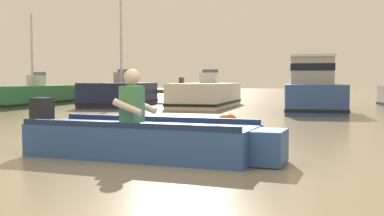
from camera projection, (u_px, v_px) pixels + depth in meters
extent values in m
plane|color=#7A6B4C|center=(162.00, 171.00, 5.25)|extent=(120.00, 120.00, 0.00)
cube|color=brown|center=(71.00, 91.00, 22.70)|extent=(12.40, 1.50, 0.16)
cylinder|color=brown|center=(43.00, 91.00, 23.79)|extent=(0.24, 0.24, 1.04)
cylinder|color=brown|center=(102.00, 93.00, 21.62)|extent=(0.24, 0.24, 0.96)
cylinder|color=brown|center=(182.00, 91.00, 20.81)|extent=(0.24, 0.24, 1.19)
cube|color=#2D519E|center=(142.00, 140.00, 6.23)|extent=(3.23, 1.54, 0.44)
cube|color=#2D519E|center=(269.00, 147.00, 5.63)|extent=(0.48, 0.66, 0.42)
cube|color=navy|center=(158.00, 119.00, 6.69)|extent=(3.02, 0.53, 0.08)
cube|color=navy|center=(124.00, 125.00, 5.74)|extent=(3.02, 0.53, 0.08)
cube|color=#3C62B2|center=(135.00, 127.00, 6.26)|extent=(0.43, 1.04, 0.06)
cylinder|color=black|center=(42.00, 132.00, 6.81)|extent=(0.11, 0.11, 0.54)
cube|color=black|center=(42.00, 109.00, 6.79)|extent=(0.28, 0.31, 0.32)
cube|color=#3F7F4C|center=(132.00, 105.00, 6.26)|extent=(0.27, 0.37, 0.52)
sphere|color=beige|center=(132.00, 77.00, 6.23)|extent=(0.22, 0.22, 0.22)
cylinder|color=beige|center=(143.00, 106.00, 6.45)|extent=(0.43, 0.15, 0.23)
cylinder|color=beige|center=(128.00, 107.00, 6.03)|extent=(0.43, 0.15, 0.23)
cube|color=#287042|center=(31.00, 96.00, 19.00)|extent=(1.83, 6.06, 0.84)
cube|color=black|center=(31.00, 102.00, 19.01)|extent=(1.87, 6.10, 0.10)
cube|color=silver|center=(36.00, 80.00, 19.40)|extent=(0.61, 0.51, 0.44)
cube|color=slate|center=(39.00, 76.00, 19.65)|extent=(0.60, 0.05, 0.36)
cylinder|color=silver|center=(32.00, 50.00, 19.03)|extent=(0.10, 0.10, 2.98)
cube|color=#19234C|center=(121.00, 94.00, 19.02)|extent=(2.08, 4.58, 0.95)
cube|color=black|center=(121.00, 102.00, 19.04)|extent=(2.12, 4.62, 0.10)
cube|color=#B2ADA3|center=(123.00, 78.00, 19.31)|extent=(0.70, 0.52, 0.44)
cube|color=slate|center=(125.00, 73.00, 19.56)|extent=(0.69, 0.06, 0.36)
cylinder|color=silver|center=(121.00, 42.00, 19.00)|extent=(0.10, 0.10, 3.42)
cube|color=white|center=(207.00, 95.00, 18.61)|extent=(2.24, 5.22, 0.94)
cube|color=black|center=(207.00, 102.00, 18.63)|extent=(2.28, 5.27, 0.10)
cube|color=beige|center=(209.00, 78.00, 18.94)|extent=(0.70, 0.54, 0.44)
cube|color=slate|center=(210.00, 74.00, 19.18)|extent=(0.68, 0.08, 0.36)
cube|color=#2D519E|center=(311.00, 98.00, 15.82)|extent=(1.88, 5.50, 0.92)
cube|color=black|center=(311.00, 106.00, 15.84)|extent=(1.92, 5.54, 0.10)
cube|color=#B2ADA3|center=(311.00, 71.00, 16.25)|extent=(1.44, 2.32, 0.93)
cube|color=black|center=(311.00, 68.00, 16.25)|extent=(1.47, 2.35, 0.24)
cube|color=white|center=(311.00, 57.00, 16.22)|extent=(1.51, 2.44, 0.08)
sphere|color=#E55919|center=(228.00, 124.00, 8.68)|extent=(0.42, 0.42, 0.42)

